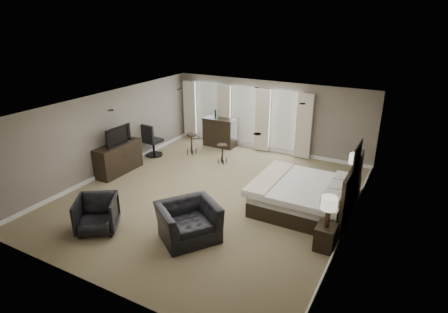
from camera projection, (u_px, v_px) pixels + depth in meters
The scene contains 16 objects.
room at pixel (210, 153), 10.14m from camera, with size 7.60×8.60×2.64m.
window_bay at pixel (243, 117), 13.98m from camera, with size 5.25×0.20×2.30m.
bed at pixel (307, 184), 9.59m from camera, with size 2.40×2.29×1.53m, color silver.
nightstand_near at pixel (325, 237), 8.19m from camera, with size 0.41×0.51×0.55m, color black.
nightstand_far at pixel (352, 186), 10.56m from camera, with size 0.42×0.51×0.56m, color black.
lamp_near at pixel (328, 212), 7.96m from camera, with size 0.35×0.35×0.71m, color beige.
lamp_far at pixel (354, 166), 10.33m from camera, with size 0.34×0.34×0.69m, color beige.
wall_art at pixel (357, 155), 8.73m from camera, with size 0.04×0.96×0.56m, color slate.
dresser at pixel (119, 158), 12.00m from camera, with size 0.54×1.67×0.97m, color black.
tv at pixel (117, 142), 11.80m from camera, with size 1.02×0.59×0.13m, color black.
armchair_near at pixel (188, 216), 8.47m from camera, with size 1.30×0.85×1.14m, color black.
armchair_far at pixel (97, 213), 8.80m from camera, with size 0.91×0.85×0.94m, color black.
bar_counter at pixel (220, 132), 14.37m from camera, with size 1.28×0.66×1.11m, color black.
bar_stool_left at pixel (192, 144), 13.59m from camera, with size 0.36×0.36×0.77m, color black.
bar_stool_right at pixel (222, 154), 12.75m from camera, with size 0.33×0.33×0.69m, color black.
desk_chair at pixel (153, 140), 13.35m from camera, with size 0.61×0.61×1.20m, color black.
Camera 1 is at (4.86, -8.15, 4.91)m, focal length 30.00 mm.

